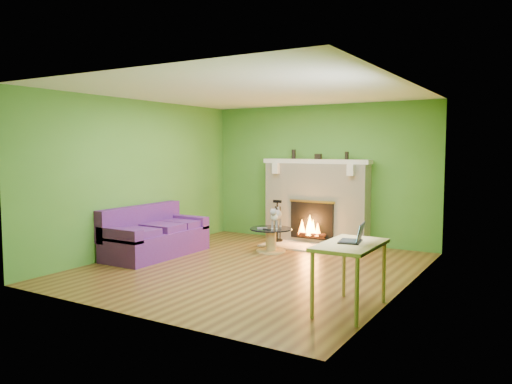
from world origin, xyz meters
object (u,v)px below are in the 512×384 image
coffee_table (271,238)px  desk (350,251)px  sofa (154,236)px  cat (276,217)px

coffee_table → desk: (2.27, -2.28, 0.42)m
sofa → desk: bearing=-15.2°
sofa → coffee_table: sofa is taller
coffee_table → cat: 0.37m
sofa → cat: 2.09m
desk → sofa: bearing=164.8°
coffee_table → cat: cat is taller
sofa → desk: sofa is taller
coffee_table → cat: size_ratio=1.21×
sofa → cat: bearing=38.5°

